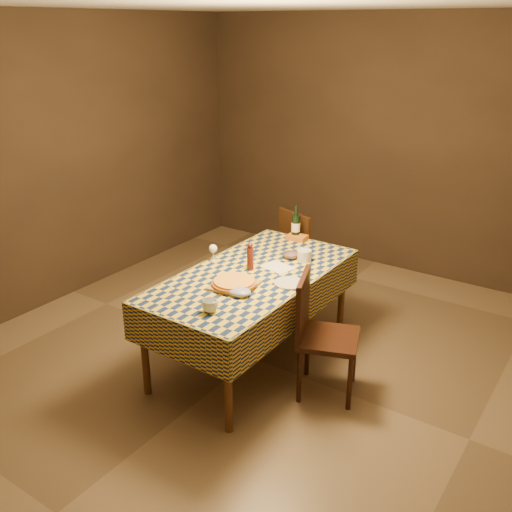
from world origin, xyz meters
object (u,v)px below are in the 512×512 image
object	(u,v)px
bowl	(291,256)
chair_right	(318,328)
pizza	(234,282)
wine_bottle	(296,226)
white_plate	(289,283)
chair_far	(303,251)
cutting_board	(234,285)
dining_table	(252,282)

from	to	relation	value
bowl	chair_right	bearing A→B (deg)	-43.36
pizza	wine_bottle	bearing A→B (deg)	97.40
wine_bottle	white_plate	xyz separation A→B (m)	(0.46, -0.86, -0.11)
bowl	chair_far	size ratio (longest dim) A/B	0.15
cutting_board	bowl	distance (m)	0.71
dining_table	chair_right	world-z (taller)	chair_right
wine_bottle	chair_far	world-z (taller)	wine_bottle
chair_far	chair_right	size ratio (longest dim) A/B	1.00
pizza	wine_bottle	xyz separation A→B (m)	(-0.15, 1.13, 0.08)
wine_bottle	chair_far	distance (m)	0.50
cutting_board	white_plate	size ratio (longest dim) A/B	1.34
dining_table	bowl	xyz separation A→B (m)	(0.08, 0.44, 0.10)
dining_table	wine_bottle	world-z (taller)	wine_bottle
cutting_board	pizza	size ratio (longest dim) A/B	0.83
dining_table	chair_far	bearing A→B (deg)	100.83
cutting_board	white_plate	world-z (taller)	cutting_board
pizza	chair_far	xyz separation A→B (m)	(-0.25, 1.45, -0.28)
dining_table	chair_right	xyz separation A→B (m)	(0.63, -0.08, -0.17)
pizza	chair_far	size ratio (longest dim) A/B	0.40
chair_far	chair_right	world-z (taller)	same
bowl	dining_table	bearing A→B (deg)	-100.64
chair_right	cutting_board	bearing A→B (deg)	-162.64
pizza	bowl	size ratio (longest dim) A/B	2.71
wine_bottle	white_plate	world-z (taller)	wine_bottle
dining_table	cutting_board	size ratio (longest dim) A/B	6.02
white_plate	chair_right	size ratio (longest dim) A/B	0.25
bowl	white_plate	size ratio (longest dim) A/B	0.59
dining_table	chair_far	xyz separation A→B (m)	(-0.23, 1.18, -0.17)
wine_bottle	bowl	bearing A→B (deg)	-64.13
chair_right	white_plate	bearing A→B (deg)	164.89
pizza	wine_bottle	world-z (taller)	wine_bottle
white_plate	wine_bottle	bearing A→B (deg)	118.00
pizza	chair_far	world-z (taller)	chair_far
cutting_board	chair_right	xyz separation A→B (m)	(0.61, 0.19, -0.26)
cutting_board	bowl	bearing A→B (deg)	85.33
dining_table	chair_far	size ratio (longest dim) A/B	1.98
pizza	white_plate	size ratio (longest dim) A/B	1.61
pizza	white_plate	world-z (taller)	pizza
dining_table	chair_right	distance (m)	0.66
dining_table	cutting_board	world-z (taller)	cutting_board
pizza	dining_table	bearing A→B (deg)	95.17
cutting_board	chair_far	world-z (taller)	chair_far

